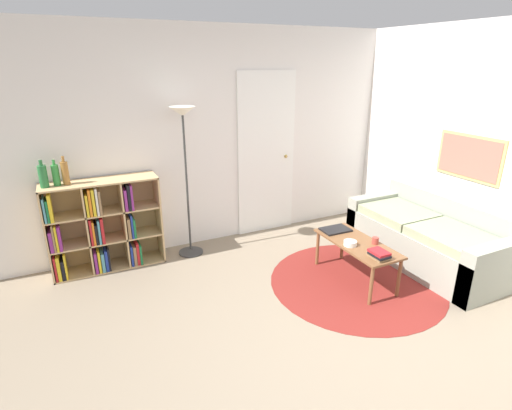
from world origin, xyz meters
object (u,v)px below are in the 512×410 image
object	(u,v)px
coffee_table	(357,247)
bookshelf	(101,227)
cup	(375,241)
bottle_middle	(56,175)
bottle_right	(65,173)
bowl	(350,243)
bottle_left	(43,176)
couch	(429,239)
floor_lamp	(184,137)
laptop	(336,230)

from	to	relation	value
coffee_table	bookshelf	bearing A→B (deg)	148.60
cup	bottle_middle	size ratio (longest dim) A/B	0.27
bookshelf	bottle_right	distance (m)	0.70
bowl	cup	xyz separation A→B (m)	(0.26, -0.08, 0.01)
bottle_left	bowl	bearing A→B (deg)	-28.14
coffee_table	couch	bearing A→B (deg)	-1.48
couch	bottle_middle	bearing A→B (deg)	158.62
bottle_right	bookshelf	bearing A→B (deg)	2.43
floor_lamp	laptop	bearing A→B (deg)	-36.67
bowl	bottle_middle	bearing A→B (deg)	150.45
couch	cup	bearing A→B (deg)	-174.73
floor_lamp	bowl	distance (m)	2.11
bookshelf	floor_lamp	distance (m)	1.34
coffee_table	bottle_left	distance (m)	3.23
bottle_middle	bowl	bearing A→B (deg)	-29.55
floor_lamp	bottle_middle	size ratio (longest dim) A/B	6.58
couch	cup	size ratio (longest dim) A/B	25.40
floor_lamp	bowl	size ratio (longest dim) A/B	13.16
couch	laptop	world-z (taller)	couch
bottle_middle	laptop	bearing A→B (deg)	-22.16
bookshelf	cup	world-z (taller)	bookshelf
couch	bottle_right	bearing A→B (deg)	158.30
floor_lamp	cup	bearing A→B (deg)	-43.97
floor_lamp	bottle_right	size ratio (longest dim) A/B	5.91
bookshelf	laptop	xyz separation A→B (m)	(2.33, -1.09, -0.04)
bookshelf	bowl	bearing A→B (deg)	-33.23
coffee_table	bottle_right	world-z (taller)	bottle_right
couch	bowl	distance (m)	1.17
bookshelf	bottle_middle	bearing A→B (deg)	-179.92
bowl	bottle_right	size ratio (longest dim) A/B	0.45
bottle_left	cup	bearing A→B (deg)	-27.29
laptop	cup	distance (m)	0.48
laptop	bottle_left	world-z (taller)	bottle_left
floor_lamp	bottle_right	bearing A→B (deg)	176.97
bookshelf	floor_lamp	size ratio (longest dim) A/B	0.68
bookshelf	laptop	world-z (taller)	bookshelf
bookshelf	cup	bearing A→B (deg)	-31.81
laptop	bottle_middle	distance (m)	2.97
bowl	cup	world-z (taller)	cup
bowl	couch	bearing A→B (deg)	0.12
coffee_table	bottle_middle	distance (m)	3.14
laptop	cup	world-z (taller)	cup
bookshelf	cup	distance (m)	2.93
coffee_table	cup	bearing A→B (deg)	-38.17
floor_lamp	coffee_table	xyz separation A→B (m)	(1.38, -1.36, -1.02)
laptop	bottle_middle	xyz separation A→B (m)	(-2.68, 1.09, 0.68)
bottle_right	bottle_left	bearing A→B (deg)	-176.55
bottle_left	bottle_middle	world-z (taller)	bottle_left
cup	bottle_middle	bearing A→B (deg)	151.44
bottle_middle	bottle_right	world-z (taller)	bottle_right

